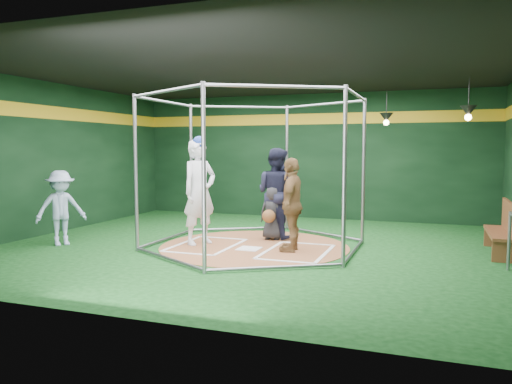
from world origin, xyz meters
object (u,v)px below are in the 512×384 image
(batter_figure, at_px, (200,191))
(visitor_leopard, at_px, (292,205))
(umpire, at_px, (276,193))
(dugout_bench, at_px, (504,227))

(batter_figure, relative_size, visitor_leopard, 1.24)
(batter_figure, bearing_deg, umpire, 44.31)
(batter_figure, xyz_separation_m, umpire, (1.26, 1.23, -0.11))
(batter_figure, xyz_separation_m, dugout_bench, (5.77, 1.05, -0.60))
(visitor_leopard, relative_size, umpire, 0.91)
(umpire, xyz_separation_m, dugout_bench, (4.51, -0.18, -0.49))
(batter_figure, bearing_deg, visitor_leopard, -0.78)
(batter_figure, distance_m, umpire, 1.77)
(batter_figure, relative_size, umpire, 1.12)
(dugout_bench, bearing_deg, umpire, 177.74)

